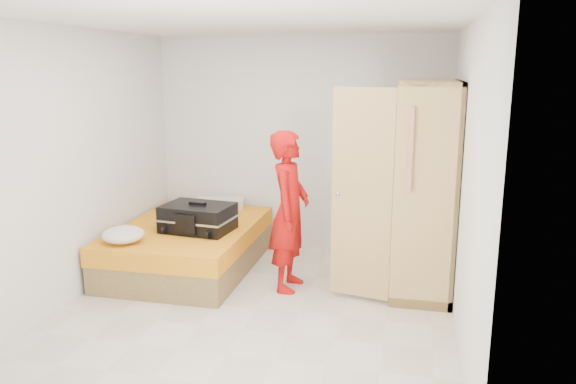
% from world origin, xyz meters
% --- Properties ---
extents(room, '(4.00, 4.02, 2.60)m').
position_xyz_m(room, '(0.00, 0.00, 1.30)').
color(room, beige).
rests_on(room, ground).
extents(bed, '(1.42, 2.02, 0.50)m').
position_xyz_m(bed, '(-1.05, 0.90, 0.25)').
color(bed, olive).
rests_on(bed, ground).
extents(wardrobe, '(1.16, 1.20, 2.10)m').
position_xyz_m(wardrobe, '(1.45, 0.86, 1.00)').
color(wardrobe, '#E9B872').
rests_on(wardrobe, ground).
extents(person, '(0.41, 0.60, 1.62)m').
position_xyz_m(person, '(0.18, 0.58, 0.81)').
color(person, red).
rests_on(person, ground).
extents(suitcase, '(0.79, 0.62, 0.32)m').
position_xyz_m(suitcase, '(-0.86, 0.72, 0.64)').
color(suitcase, black).
rests_on(suitcase, bed).
extents(round_cushion, '(0.42, 0.42, 0.16)m').
position_xyz_m(round_cushion, '(-1.43, 0.16, 0.58)').
color(round_cushion, silver).
rests_on(round_cushion, bed).
extents(pillow, '(0.64, 0.43, 0.11)m').
position_xyz_m(pillow, '(-0.97, 1.75, 0.55)').
color(pillow, silver).
rests_on(pillow, bed).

